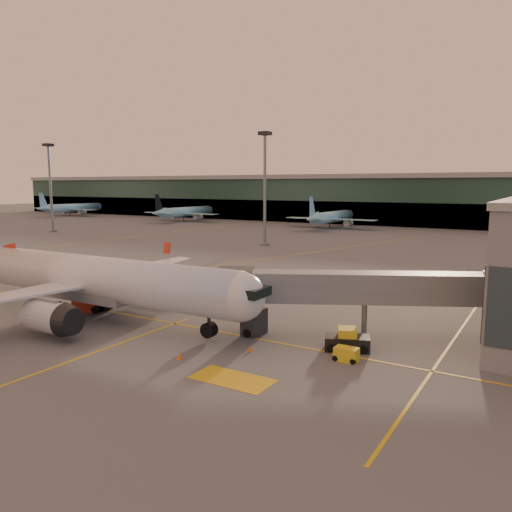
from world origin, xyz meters
The scene contains 14 objects.
ground centered at (0.00, 0.00, 0.00)m, with size 600.00×600.00×0.00m, color #4C4F54.
taxi_markings centered at (-7.32, 44.49, 0.01)m, with size 100.12×173.00×0.01m.
terminal centered at (0.00, 141.79, 8.76)m, with size 400.00×20.00×17.60m.
mast_west_far centered at (-90.00, 62.00, 14.86)m, with size 2.40×2.40×25.60m.
mast_west_near centered at (-20.00, 66.00, 14.86)m, with size 2.40×2.40×25.60m.
distant_aircraft_row centered at (10.83, 118.00, 0.00)m, with size 350.00×34.00×13.00m.
main_airplane centered at (-4.06, 2.12, 4.18)m, with size 42.53×38.22×12.86m.
jet_bridge centered at (24.22, 11.04, 4.39)m, with size 26.29×15.31×6.21m.
catering_truck centered at (-6.90, 4.20, 2.38)m, with size 5.74×3.27×4.19m.
gpu_cart centered at (23.68, 3.75, 0.54)m, with size 1.94×1.18×1.11m.
pushback_tug centered at (22.76, 6.32, 0.78)m, with size 4.19×3.24×1.91m.
cone_nose centered at (15.92, 1.82, 0.24)m, with size 0.38×0.38×0.49m.
cone_wing_left centered at (-3.27, 20.05, 0.28)m, with size 0.45×0.45×0.58m.
cone_fwd centered at (12.07, -2.78, 0.26)m, with size 0.42×0.42×0.54m.
Camera 1 is at (37.19, -32.44, 13.87)m, focal length 35.00 mm.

